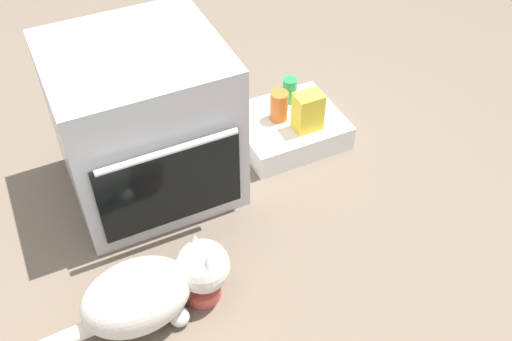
% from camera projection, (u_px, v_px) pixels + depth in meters
% --- Properties ---
extents(ground, '(8.00, 8.00, 0.00)m').
position_uv_depth(ground, '(179.00, 261.00, 2.22)').
color(ground, '#6B5B4C').
extents(oven, '(0.64, 0.65, 0.66)m').
position_uv_depth(oven, '(144.00, 122.00, 2.30)').
color(oven, '#B7BABF').
rests_on(oven, ground).
extents(pantry_cabinet, '(0.47, 0.40, 0.12)m').
position_uv_depth(pantry_cabinet, '(288.00, 128.00, 2.69)').
color(pantry_cabinet, white).
rests_on(pantry_cabinet, ground).
extents(food_bowl, '(0.14, 0.14, 0.08)m').
position_uv_depth(food_bowl, '(202.00, 289.00, 2.09)').
color(food_bowl, '#C64C47').
rests_on(food_bowl, ground).
extents(cat, '(0.81, 0.27, 0.27)m').
position_uv_depth(cat, '(150.00, 291.00, 1.95)').
color(cat, silver).
rests_on(cat, ground).
extents(soda_can, '(0.07, 0.07, 0.12)m').
position_uv_depth(soda_can, '(290.00, 90.00, 2.70)').
color(soda_can, green).
rests_on(soda_can, pantry_cabinet).
extents(sauce_jar, '(0.08, 0.08, 0.14)m').
position_uv_depth(sauce_jar, '(279.00, 106.00, 2.60)').
color(sauce_jar, '#D16023').
rests_on(sauce_jar, pantry_cabinet).
extents(snack_bag, '(0.12, 0.09, 0.18)m').
position_uv_depth(snack_bag, '(308.00, 112.00, 2.54)').
color(snack_bag, yellow).
rests_on(snack_bag, pantry_cabinet).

